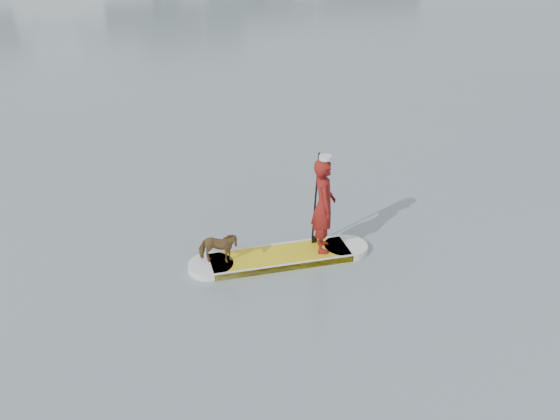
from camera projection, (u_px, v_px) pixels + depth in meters
ground at (448, 277)px, 10.68m from camera, size 140.00×140.00×0.00m
paddleboard at (280, 257)px, 11.15m from camera, size 3.21×1.48×0.12m
paddler at (324, 206)px, 10.91m from camera, size 0.66×0.75×1.73m
white_cap at (325, 158)px, 10.51m from camera, size 0.22×0.22×0.07m
dog at (218, 248)px, 10.73m from camera, size 0.75×0.62×0.58m
paddle at (315, 210)px, 11.18m from camera, size 0.11×0.30×2.00m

